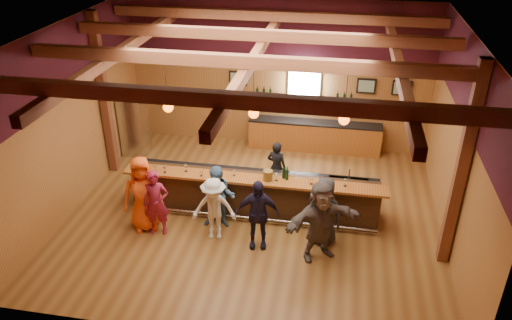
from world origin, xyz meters
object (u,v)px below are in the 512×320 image
object	(u,v)px
customer_redvest	(156,203)
customer_brown	(320,221)
customer_navy	(257,214)
back_bar_cabinet	(314,136)
bar_counter	(256,192)
bottle_a	(287,174)
customer_dark	(324,211)
stainless_fridge	(135,126)
customer_white	(214,209)
customer_orange	(143,194)
bartender	(277,167)
ice_bucket	(268,175)
customer_denim	(219,198)

from	to	relation	value
customer_redvest	customer_brown	xyz separation A→B (m)	(3.74, -0.21, 0.12)
customer_brown	customer_navy	bearing A→B (deg)	143.68
back_bar_cabinet	customer_redvest	xyz separation A→B (m)	(-3.26, -4.88, 0.34)
bar_counter	customer_navy	size ratio (longest dim) A/B	3.74
bar_counter	bottle_a	world-z (taller)	bottle_a
customer_brown	bottle_a	world-z (taller)	customer_brown
customer_dark	bar_counter	bearing A→B (deg)	165.83
stainless_fridge	customer_dark	bearing A→B (deg)	-30.45
customer_white	customer_redvest	bearing A→B (deg)	173.95
customer_orange	bartender	bearing A→B (deg)	14.74
back_bar_cabinet	customer_orange	distance (m)	5.97
customer_brown	customer_dark	world-z (taller)	customer_brown
customer_brown	ice_bucket	distance (m)	1.79
ice_bucket	customer_orange	bearing A→B (deg)	-163.40
bartender	ice_bucket	distance (m)	1.42
customer_redvest	back_bar_cabinet	bearing A→B (deg)	44.35
customer_denim	customer_dark	bearing A→B (deg)	-8.71
ice_bucket	stainless_fridge	bearing A→B (deg)	148.10
customer_dark	bottle_a	xyz separation A→B (m)	(-0.93, 0.75, 0.42)
customer_dark	customer_white	bearing A→B (deg)	-158.34
bar_counter	customer_white	world-z (taller)	customer_white
bar_counter	customer_denim	distance (m)	1.11
customer_denim	customer_dark	xyz separation A→B (m)	(2.45, -0.18, 0.03)
customer_orange	customer_navy	size ratio (longest dim) A/B	1.11
stainless_fridge	customer_dark	xyz separation A→B (m)	(5.84, -3.43, -0.08)
back_bar_cabinet	customer_dark	distance (m)	4.60
customer_redvest	bartender	size ratio (longest dim) A/B	1.12
customer_denim	customer_white	size ratio (longest dim) A/B	1.03
back_bar_cabinet	bottle_a	distance (m)	3.90
bar_counter	customer_brown	bearing A→B (deg)	-42.32
customer_dark	bartender	bearing A→B (deg)	139.69
bottle_a	customer_navy	bearing A→B (deg)	-113.79
stainless_fridge	customer_brown	size ratio (longest dim) A/B	0.96
ice_bucket	customer_dark	bearing A→B (deg)	-25.37
customer_orange	ice_bucket	world-z (taller)	customer_orange
back_bar_cabinet	bottle_a	world-z (taller)	bottle_a
back_bar_cabinet	bottle_a	size ratio (longest dim) A/B	11.58
customer_orange	customer_navy	xyz separation A→B (m)	(2.72, -0.22, -0.09)
customer_denim	customer_orange	bearing A→B (deg)	-172.50
customer_denim	customer_white	distance (m)	0.45
customer_denim	customer_brown	xyz separation A→B (m)	(2.39, -0.71, 0.14)
bartender	ice_bucket	world-z (taller)	bartender
back_bar_cabinet	customer_brown	bearing A→B (deg)	-84.61
customer_white	back_bar_cabinet	bearing A→B (deg)	59.71
customer_orange	customer_white	xyz separation A→B (m)	(1.70, -0.08, -0.16)
customer_white	customer_navy	distance (m)	1.03
customer_redvest	customer_navy	world-z (taller)	customer_navy
customer_orange	customer_brown	xyz separation A→B (m)	(4.10, -0.35, 0.00)
customer_denim	customer_dark	size ratio (longest dim) A/B	0.96
stainless_fridge	customer_orange	world-z (taller)	customer_orange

